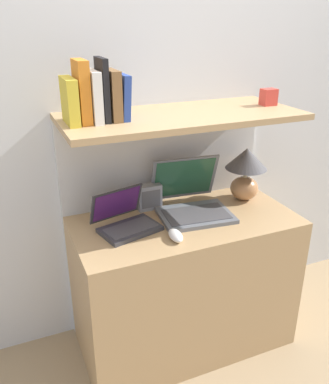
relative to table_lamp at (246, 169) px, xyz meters
The scene contains 17 objects.
ground_plane 1.07m from the table_lamp, 136.61° to the right, with size 12.00×12.00×0.00m, color #9E8460.
wall_back 0.54m from the table_lamp, 150.64° to the left, with size 6.00×0.05×2.40m.
desk 0.69m from the table_lamp, 164.76° to the right, with size 1.10×0.54×0.75m.
back_riser 0.53m from the table_lamp, 155.76° to the left, with size 1.10×0.04×1.23m.
shelf 0.52m from the table_lamp, behind, with size 1.10×0.49×0.03m.
table_lamp is the anchor object (origin of this frame).
laptop_large 0.36m from the table_lamp, behind, with size 0.39×0.39×0.27m.
laptop_small 0.71m from the table_lamp, behind, with size 0.32×0.29×0.18m.
computer_mouse 0.60m from the table_lamp, 153.85° to the right, with size 0.07×0.12×0.04m.
router_box 0.54m from the table_lamp, behind, with size 0.12×0.06×0.13m.
book_yellow 1.00m from the table_lamp, behind, with size 0.04×0.18×0.18m.
book_orange 0.97m from the table_lamp, behind, with size 0.04×0.15×0.25m.
book_white 0.92m from the table_lamp, behind, with size 0.04×0.17×0.21m.
book_black 0.90m from the table_lamp, behind, with size 0.02×0.14×0.25m.
book_brown 0.85m from the table_lamp, behind, with size 0.04×0.15×0.21m.
book_blue 0.81m from the table_lamp, behind, with size 0.04×0.14×0.19m.
shelf_gadget 0.39m from the table_lamp, 31.66° to the right, with size 0.07×0.06×0.08m.
Camera 1 is at (-0.79, -1.32, 1.66)m, focal length 38.00 mm.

